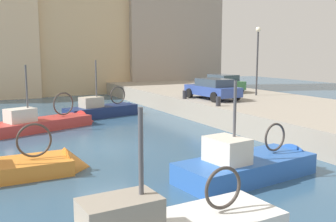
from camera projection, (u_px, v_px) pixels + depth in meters
name	position (u px, v px, depth m)	size (l,w,h in m)	color
water_surface	(106.00, 148.00, 17.68)	(80.00, 80.00, 0.00)	#335675
quay_wall	(297.00, 116.00, 22.66)	(9.00, 56.00, 1.20)	#9E9384
fishing_boat_blue	(253.00, 173.00, 13.59)	(5.99, 2.59, 4.25)	#2D60B7
fishing_boat_orange	(0.00, 174.00, 13.33)	(6.17, 2.11, 4.43)	orange
fishing_boat_navy	(106.00, 114.00, 26.46)	(5.87, 3.00, 4.52)	navy
fishing_boat_red	(44.00, 127.00, 21.92)	(6.93, 4.01, 4.40)	#BC3833
parked_car_green	(222.00, 83.00, 30.62)	(1.93, 4.10, 1.35)	#387547
parked_car_blue	(213.00, 89.00, 25.70)	(2.15, 4.26, 1.36)	#334C9E
mooring_bollard_south	(218.00, 101.00, 22.47)	(0.28, 0.28, 0.55)	#2D2D33
mooring_bollard_mid	(185.00, 95.00, 26.01)	(0.28, 0.28, 0.55)	#2D2D33
quay_streetlamp	(258.00, 50.00, 27.70)	(0.36, 0.36, 4.83)	#38383D
waterfront_building_east	(82.00, 10.00, 41.48)	(10.32, 7.47, 17.26)	#D1B284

